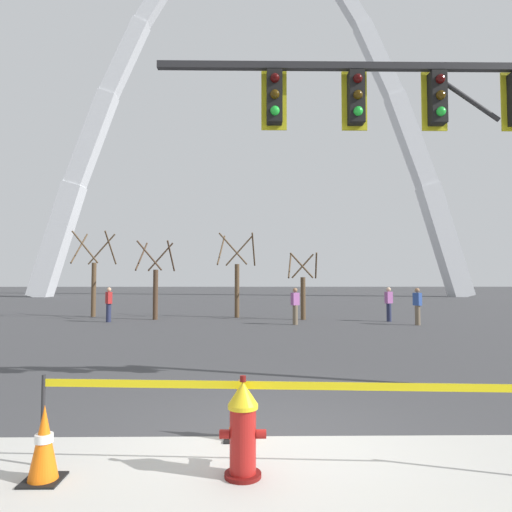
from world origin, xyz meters
TOP-DOWN VIEW (x-y plane):
  - ground_plane at (0.00, 0.00)m, footprint 240.00×240.00m
  - fire_hydrant at (-0.30, -1.10)m, footprint 0.46×0.48m
  - caution_tape_barrier at (0.03, -0.97)m, footprint 4.89×0.36m
  - traffic_cone_by_hydrant at (-2.22, -1.17)m, footprint 0.36×0.36m
  - traffic_cone_mid_sidewalk at (-0.37, -0.05)m, footprint 0.36×0.36m
  - traffic_signal_gantry at (3.40, 1.91)m, footprint 7.82×0.44m
  - monument_arch at (0.00, 45.99)m, footprint 50.43×2.22m
  - tree_far_left at (-8.46, 18.25)m, footprint 2.05×2.06m
  - tree_left_mid at (-4.86, 16.54)m, footprint 1.77×1.78m
  - tree_center_left at (-0.90, 17.71)m, footprint 1.99×2.00m
  - tree_center_right at (2.36, 16.39)m, footprint 1.52×1.52m
  - pedestrian_walking_left at (-6.73, 15.28)m, footprint 0.37×0.39m
  - pedestrian_standing_center at (1.73, 13.93)m, footprint 0.39×0.36m
  - pedestrian_walking_right at (6.95, 13.67)m, footprint 0.33×0.39m
  - pedestrian_near_trees at (6.25, 15.38)m, footprint 0.39×0.34m

SIDE VIEW (x-z plane):
  - ground_plane at x=0.00m, z-range 0.00..0.00m
  - traffic_cone_by_hydrant at x=-2.22m, z-range -0.01..0.72m
  - traffic_cone_mid_sidewalk at x=-0.37m, z-range -0.01..0.72m
  - fire_hydrant at x=-0.30m, z-range -0.03..0.96m
  - caution_tape_barrier at x=0.03m, z-range 0.17..1.11m
  - pedestrian_walking_left at x=-6.73m, z-range 0.02..1.61m
  - pedestrian_standing_center at x=1.73m, z-range 0.02..1.61m
  - pedestrian_walking_right at x=6.95m, z-range 0.02..1.61m
  - pedestrian_near_trees at x=6.25m, z-range 0.02..1.61m
  - tree_center_right at x=2.36m, z-range -0.18..3.07m
  - tree_left_mid at x=-4.86m, z-range -0.21..3.61m
  - tree_center_left at x=-0.90m, z-range -0.24..4.08m
  - tree_far_left at x=-8.46m, z-range -0.25..4.21m
  - traffic_signal_gantry at x=3.40m, z-range 1.40..7.40m
  - monument_arch at x=0.00m, z-range -2.79..42.98m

